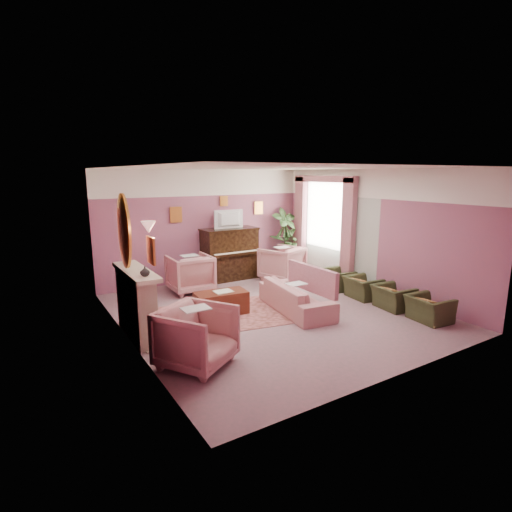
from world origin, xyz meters
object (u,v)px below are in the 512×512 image
sofa (296,292)px  floral_armchair_front (197,334)px  television (230,218)px  olive_chair_c (363,284)px  coffee_table (221,303)px  floral_armchair_right (282,262)px  olive_chair_a (429,305)px  side_table (289,260)px  floral_armchair_left (190,271)px  olive_chair_b (393,294)px  olive_chair_d (337,276)px  piano (230,254)px

sofa → floral_armchair_front: 2.85m
television → olive_chair_c: television is taller
coffee_table → floral_armchair_right: bearing=30.5°
sofa → olive_chair_a: size_ratio=2.66×
floral_armchair_right → side_table: bearing=42.5°
floral_armchair_left → floral_armchair_right: bearing=-6.6°
olive_chair_c → floral_armchair_left: bearing=140.8°
olive_chair_a → olive_chair_c: 1.64m
television → coffee_table: bearing=-122.4°
television → sofa: size_ratio=0.41×
coffee_table → floral_armchair_front: floral_armchair_front is taller
olive_chair_b → olive_chair_c: 0.82m
olive_chair_d → side_table: bearing=89.1°
olive_chair_a → sofa: bearing=134.7°
side_table → floral_armchair_right: bearing=-137.5°
piano → floral_armchair_right: (1.10, -0.78, -0.17)m
television → coffee_table: size_ratio=0.80×
piano → olive_chair_a: size_ratio=1.92×
floral_armchair_front → coffee_table: bearing=53.9°
piano → side_table: bearing=-6.2°
piano → side_table: (1.74, -0.19, -0.30)m
coffee_table → piano: bearing=58.2°
olive_chair_c → olive_chair_d: (0.00, 0.82, 0.00)m
floral_armchair_right → side_table: size_ratio=1.37×
sofa → piano: bearing=89.3°
floral_armchair_left → olive_chair_c: floral_armchair_left is taller
coffee_table → side_table: (3.14, 2.06, 0.12)m
coffee_table → olive_chair_a: size_ratio=1.37×
floral_armchair_right → olive_chair_b: (0.62, -3.01, -0.16)m
coffee_table → floral_armchair_left: size_ratio=1.04×
floral_armchair_left → olive_chair_d: bearing=-28.6°
floral_armchair_right → olive_chair_d: size_ratio=1.32×
olive_chair_b → piano: bearing=114.3°
piano → sofa: piano is taller
television → coffee_table: (-1.40, -2.20, -1.38)m
floral_armchair_left → side_table: 3.07m
television → floral_armchair_front: television is taller
sofa → floral_armchair_right: size_ratio=2.02×
floral_armchair_front → olive_chair_b: 4.37m
olive_chair_a → olive_chair_d: bearing=90.0°
television → floral_armchair_left: size_ratio=0.83×
floral_armchair_right → piano: bearing=144.4°
floral_armchair_front → floral_armchair_left: bearing=68.8°
piano → floral_armchair_front: bearing=-123.7°
olive_chair_a → olive_chair_d: size_ratio=1.00×
coffee_table → olive_chair_c: olive_chair_c is taller
sofa → floral_armchair_left: (-1.28, 2.35, 0.09)m
olive_chair_a → floral_armchair_right: bearing=99.2°
olive_chair_b → olive_chair_d: size_ratio=1.00×
side_table → olive_chair_b: bearing=-90.5°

